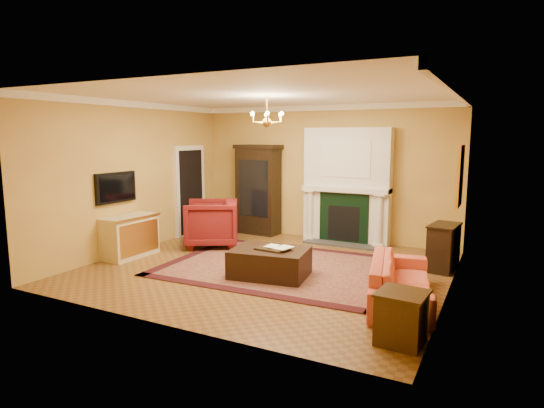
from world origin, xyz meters
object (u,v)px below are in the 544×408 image
Objects in this scene: wingback_armchair at (211,221)px; commode at (130,236)px; pedestal_table at (217,220)px; console_table at (443,248)px; china_cabinet at (258,192)px; leather_ottoman at (270,262)px; end_table at (401,319)px; coral_sofa at (401,273)px.

wingback_armchair is 1.71m from commode.
console_table is at bearing -2.86° from pedestal_table.
wingback_armchair is (-0.27, -1.57, -0.47)m from china_cabinet.
commode is (-0.62, -2.07, -0.02)m from pedestal_table.
pedestal_table is at bearing -116.28° from china_cabinet.
commode is (-0.91, -1.44, -0.14)m from wingback_armchair.
end_table is at bearing -40.00° from leather_ottoman.
end_table is at bearing 27.57° from wingback_armchair.
commode is at bearing -62.76° from wingback_armchair.
coral_sofa is 2.64× the size of console_table.
leather_ottoman is (-2.45, 1.50, -0.04)m from end_table.
wingback_armchair is 1.90× the size of end_table.
coral_sofa is at bearing -25.00° from pedestal_table.
coral_sofa is (4.26, -1.49, -0.14)m from wingback_armchair.
console_table is at bearing 64.34° from wingback_armchair.
console_table is (0.34, 1.88, -0.01)m from coral_sofa.
console_table is at bearing 25.95° from leather_ottoman.
china_cabinet is 0.98× the size of coral_sofa.
pedestal_table is 0.93× the size of console_table.
china_cabinet is at bearing 139.74° from wingback_armchair.
china_cabinet is 1.65× the size of leather_ottoman.
china_cabinet is 3.29m from commode.
pedestal_table reaches higher than leather_ottoman.
wingback_armchair reaches higher than leather_ottoman.
coral_sofa reaches higher than leather_ottoman.
coral_sofa is at bearing -12.64° from leather_ottoman.
coral_sofa is at bearing -32.95° from china_cabinet.
commode is 0.52× the size of coral_sofa.
coral_sofa reaches higher than commode.
leather_ottoman is at bearing -53.32° from china_cabinet.
china_cabinet is 1.24m from pedestal_table.
china_cabinet is 1.87× the size of wingback_armchair.
leather_ottoman is (2.09, -1.33, -0.30)m from wingback_armchair.
leather_ottoman is at bearing -39.48° from pedestal_table.
pedestal_table is at bearing 132.03° from leather_ottoman.
console_table is 3.04m from leather_ottoman.
china_cabinet is 5.06m from coral_sofa.
commode is at bearing -106.83° from china_cabinet.
commode is 5.81m from console_table.
wingback_armchair is 4.51m from coral_sofa.
pedestal_table is 0.35× the size of coral_sofa.
leather_ottoman is (-2.51, -1.72, -0.15)m from console_table.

